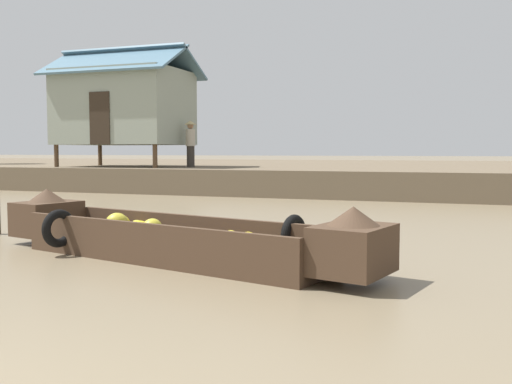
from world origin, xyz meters
TOP-DOWN VIEW (x-y plane):
  - ground_plane at (0.00, 10.00)m, footprint 300.00×300.00m
  - riverbank_strip at (0.00, 25.12)m, footprint 160.00×20.00m
  - banana_boat at (-0.37, 5.48)m, footprint 5.83×2.26m
  - stilt_house_left at (-8.66, 17.37)m, footprint 5.14×3.54m
  - vendor_person at (-6.07, 17.60)m, footprint 0.44×0.44m

SIDE VIEW (x-z plane):
  - ground_plane at x=0.00m, z-range 0.00..0.00m
  - banana_boat at x=-0.37m, z-range -0.12..0.71m
  - riverbank_strip at x=0.00m, z-range 0.00..0.83m
  - vendor_person at x=-6.07m, z-range 0.92..2.58m
  - stilt_house_left at x=-8.66m, z-range 0.87..5.23m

